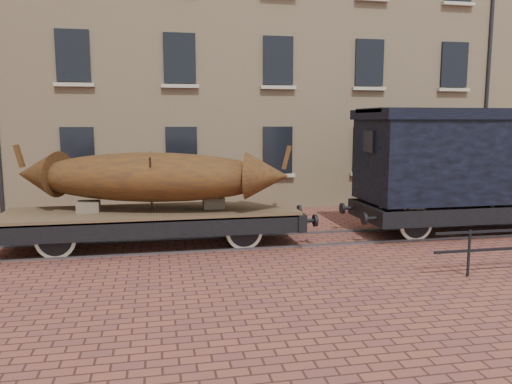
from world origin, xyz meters
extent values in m
plane|color=brown|center=(0.00, 0.00, 0.00)|extent=(90.00, 90.00, 0.00)
cube|color=#D0B081|center=(3.00, 10.00, 7.00)|extent=(40.00, 10.00, 14.00)
cube|color=black|center=(-6.00, 4.96, 2.20)|extent=(1.10, 0.12, 1.70)
cube|color=#ABA590|center=(-6.00, 4.90, 1.25)|extent=(1.30, 0.18, 0.12)
cube|color=black|center=(-2.50, 4.96, 2.20)|extent=(1.10, 0.12, 1.70)
cube|color=#ABA590|center=(-2.50, 4.90, 1.25)|extent=(1.30, 0.18, 0.12)
cube|color=black|center=(1.00, 4.96, 2.20)|extent=(1.10, 0.12, 1.70)
cube|color=#ABA590|center=(1.00, 4.90, 1.25)|extent=(1.30, 0.18, 0.12)
cube|color=black|center=(4.50, 4.96, 2.20)|extent=(1.10, 0.12, 1.70)
cube|color=#ABA590|center=(4.50, 4.90, 1.25)|extent=(1.30, 0.18, 0.12)
cube|color=black|center=(8.00, 4.96, 2.20)|extent=(1.10, 0.12, 1.70)
cube|color=#ABA590|center=(8.00, 4.90, 1.25)|extent=(1.30, 0.18, 0.12)
cube|color=black|center=(-6.00, 4.96, 5.40)|extent=(1.10, 0.12, 1.70)
cube|color=#ABA590|center=(-6.00, 4.90, 4.45)|extent=(1.30, 0.18, 0.12)
cube|color=black|center=(-2.50, 4.96, 5.40)|extent=(1.10, 0.12, 1.70)
cube|color=#ABA590|center=(-2.50, 4.90, 4.45)|extent=(1.30, 0.18, 0.12)
cube|color=black|center=(1.00, 4.96, 5.40)|extent=(1.10, 0.12, 1.70)
cube|color=#ABA590|center=(1.00, 4.90, 4.45)|extent=(1.30, 0.18, 0.12)
cube|color=black|center=(4.50, 4.96, 5.40)|extent=(1.10, 0.12, 1.70)
cube|color=#ABA590|center=(4.50, 4.90, 4.45)|extent=(1.30, 0.18, 0.12)
cube|color=black|center=(8.00, 4.96, 5.40)|extent=(1.10, 0.12, 1.70)
cube|color=#ABA590|center=(8.00, 4.90, 4.45)|extent=(1.30, 0.18, 0.12)
cube|color=#ABA590|center=(8.00, 4.90, 7.65)|extent=(1.30, 0.18, 0.12)
cylinder|color=black|center=(9.50, 4.95, 7.00)|extent=(0.14, 0.14, 14.00)
cube|color=#59595E|center=(0.00, -0.72, 0.03)|extent=(30.00, 0.08, 0.06)
cube|color=#59595E|center=(0.00, 0.72, 0.03)|extent=(30.00, 0.08, 0.06)
cylinder|color=black|center=(3.00, -3.80, 0.50)|extent=(0.06, 0.06, 1.00)
cube|color=brown|center=(-3.51, 0.00, 0.92)|extent=(7.38, 2.16, 0.12)
cube|color=black|center=(-3.51, -1.00, 0.69)|extent=(7.38, 0.16, 0.44)
cube|color=black|center=(-3.51, 1.00, 0.69)|extent=(7.38, 0.16, 0.44)
cube|color=black|center=(0.18, 0.00, 0.69)|extent=(0.22, 2.26, 0.44)
cylinder|color=black|center=(0.46, -0.74, 0.69)|extent=(0.34, 0.10, 0.10)
cylinder|color=black|center=(0.62, -0.74, 0.69)|extent=(0.08, 0.31, 0.31)
cylinder|color=black|center=(0.46, 0.74, 0.69)|extent=(0.34, 0.10, 0.10)
cylinder|color=black|center=(0.62, 0.74, 0.69)|extent=(0.08, 0.31, 0.31)
cylinder|color=black|center=(-5.77, 0.00, 0.47)|extent=(0.10, 1.87, 0.10)
cylinder|color=silver|center=(-5.77, -0.72, 0.47)|extent=(0.94, 0.07, 0.94)
cylinder|color=black|center=(-5.77, -0.72, 0.47)|extent=(0.77, 0.10, 0.77)
cube|color=black|center=(-5.77, -0.84, 0.71)|extent=(0.89, 0.08, 0.10)
cylinder|color=silver|center=(-5.77, 0.72, 0.47)|extent=(0.94, 0.07, 0.94)
cylinder|color=black|center=(-5.77, 0.72, 0.47)|extent=(0.77, 0.10, 0.77)
cube|color=black|center=(-5.77, 0.84, 0.71)|extent=(0.89, 0.08, 0.10)
cylinder|color=black|center=(-1.25, 0.00, 0.47)|extent=(0.10, 1.87, 0.10)
cylinder|color=silver|center=(-1.25, -0.72, 0.47)|extent=(0.94, 0.07, 0.94)
cylinder|color=black|center=(-1.25, -0.72, 0.47)|extent=(0.77, 0.10, 0.77)
cube|color=black|center=(-1.25, -0.84, 0.71)|extent=(0.89, 0.08, 0.10)
cylinder|color=silver|center=(-1.25, 0.72, 0.47)|extent=(0.94, 0.07, 0.94)
cylinder|color=black|center=(-1.25, 0.72, 0.47)|extent=(0.77, 0.10, 0.77)
cube|color=black|center=(-1.25, 0.84, 0.71)|extent=(0.89, 0.08, 0.10)
cube|color=black|center=(-3.51, 0.00, 0.54)|extent=(3.93, 0.06, 0.06)
cube|color=#73684C|center=(-5.08, 0.00, 1.12)|extent=(0.54, 0.49, 0.28)
cube|color=#73684C|center=(-1.93, 0.00, 1.12)|extent=(0.54, 0.49, 0.28)
ellipsoid|color=#5D3410|center=(-3.53, 0.00, 1.83)|extent=(6.53, 3.51, 1.25)
cone|color=#5D3410|center=(-6.38, 0.78, 1.89)|extent=(1.35, 1.42, 1.18)
cube|color=#5D3410|center=(-6.85, 0.90, 2.35)|extent=(0.27, 0.19, 0.60)
cone|color=#5D3410|center=(-0.67, -0.78, 1.89)|extent=(1.35, 1.42, 1.18)
cube|color=#5D3410|center=(-0.20, -0.90, 2.35)|extent=(0.27, 0.19, 0.60)
cylinder|color=#473127|center=(-3.53, -0.51, 1.70)|extent=(0.05, 1.07, 1.47)
cylinder|color=#473127|center=(-3.53, 0.51, 1.70)|extent=(0.05, 1.07, 1.47)
cube|color=black|center=(5.39, -1.10, 0.70)|extent=(5.98, 0.16, 0.45)
cube|color=black|center=(5.39, 1.10, 0.70)|extent=(5.98, 0.16, 0.45)
cube|color=black|center=(2.40, 0.00, 0.70)|extent=(0.22, 2.39, 0.45)
cylinder|color=black|center=(1.96, -0.80, 0.70)|extent=(0.08, 0.32, 0.32)
cylinder|color=black|center=(1.96, 0.80, 0.70)|extent=(0.08, 0.32, 0.32)
cylinder|color=black|center=(3.50, 0.00, 0.48)|extent=(0.10, 1.89, 0.10)
cylinder|color=silver|center=(3.50, -0.72, 0.48)|extent=(0.96, 0.07, 0.96)
cylinder|color=black|center=(3.50, -0.72, 0.48)|extent=(0.78, 0.10, 0.78)
cylinder|color=silver|center=(3.50, 0.72, 0.48)|extent=(0.96, 0.07, 0.96)
cylinder|color=black|center=(3.50, 0.72, 0.48)|extent=(0.78, 0.10, 0.78)
cylinder|color=silver|center=(7.28, 0.72, 0.48)|extent=(0.96, 0.07, 0.96)
cylinder|color=black|center=(7.28, 0.72, 0.48)|extent=(0.78, 0.10, 0.78)
cube|color=black|center=(5.39, 0.00, 2.14)|extent=(5.98, 2.39, 2.29)
cube|color=black|center=(5.39, 0.00, 3.43)|extent=(6.16, 2.53, 0.28)
cube|color=black|center=(5.39, 0.00, 3.54)|extent=(6.16, 1.69, 0.12)
cube|color=black|center=(2.38, 0.00, 2.69)|extent=(0.08, 0.60, 0.60)
camera|label=1|loc=(-3.37, -12.89, 3.24)|focal=35.00mm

